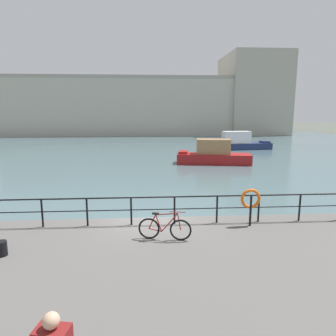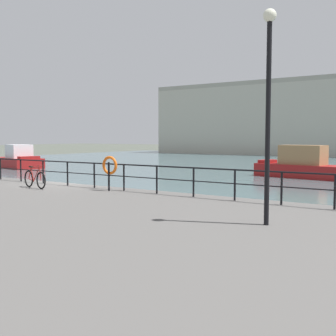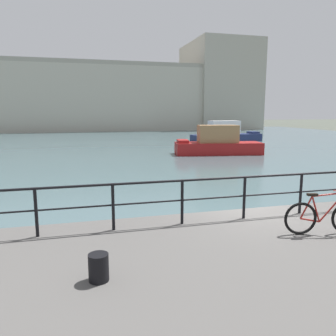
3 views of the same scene
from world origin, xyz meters
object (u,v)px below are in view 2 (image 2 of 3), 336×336
moored_white_yacht (303,166)px  parked_bicycle (35,179)px  moored_harbor_tender (18,160)px  life_ring_stand (110,167)px  quay_lamp_post (268,91)px

moored_white_yacht → parked_bicycle: 20.02m
moored_white_yacht → moored_harbor_tender: moored_white_yacht is taller
parked_bicycle → life_ring_stand: size_ratio=1.25×
moored_white_yacht → life_ring_stand: moored_white_yacht is taller
parked_bicycle → quay_lamp_post: bearing=1.7°
parked_bicycle → quay_lamp_post: 11.35m
moored_harbor_tender → quay_lamp_post: bearing=-12.9°
moored_white_yacht → moored_harbor_tender: size_ratio=1.09×
parked_bicycle → quay_lamp_post: quay_lamp_post is taller
moored_harbor_tender → quay_lamp_post: (30.78, -15.99, 3.32)m
parked_bicycle → life_ring_stand: (3.23, 1.09, 0.59)m
moored_white_yacht → quay_lamp_post: (5.09, -20.97, 3.20)m
life_ring_stand → quay_lamp_post: size_ratio=0.27×
moored_white_yacht → quay_lamp_post: bearing=113.3°
moored_white_yacht → parked_bicycle: bearing=83.0°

